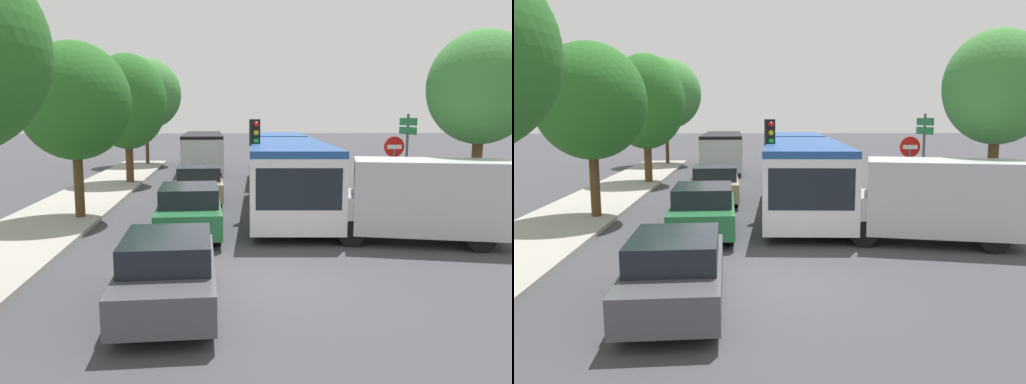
% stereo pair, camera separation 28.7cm
% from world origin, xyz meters
% --- Properties ---
extents(ground_plane, '(200.00, 200.00, 0.00)m').
position_xyz_m(ground_plane, '(0.00, 0.00, 0.00)').
color(ground_plane, '#3D3D42').
extents(kerb_strip_left, '(3.20, 34.02, 0.14)m').
position_xyz_m(kerb_strip_left, '(-6.51, 12.01, 0.07)').
color(kerb_strip_left, '#9E998E').
rests_on(kerb_strip_left, ground).
extents(articulated_bus, '(3.98, 17.54, 2.58)m').
position_xyz_m(articulated_bus, '(1.86, 11.44, 1.49)').
color(articulated_bus, silver).
rests_on(articulated_bus, ground).
extents(city_bus_rear, '(2.63, 11.12, 2.39)m').
position_xyz_m(city_bus_rear, '(-1.93, 24.02, 1.38)').
color(city_bus_rear, silver).
rests_on(city_bus_rear, ground).
extents(queued_car_graphite, '(1.79, 3.99, 1.37)m').
position_xyz_m(queued_car_graphite, '(-1.88, -1.18, 0.69)').
color(queued_car_graphite, '#47474C').
rests_on(queued_car_graphite, ground).
extents(queued_car_green, '(1.93, 4.31, 1.48)m').
position_xyz_m(queued_car_green, '(-1.80, 4.60, 0.75)').
color(queued_car_green, '#236638').
rests_on(queued_car_green, ground).
extents(queued_car_tan, '(1.97, 4.41, 1.52)m').
position_xyz_m(queued_car_tan, '(-1.73, 10.35, 0.77)').
color(queued_car_tan, tan).
rests_on(queued_car_tan, ground).
extents(white_van, '(5.33, 3.14, 2.31)m').
position_xyz_m(white_van, '(4.64, 3.23, 1.24)').
color(white_van, '#B7BABF').
rests_on(white_van, ground).
extents(traffic_light, '(0.36, 0.39, 3.40)m').
position_xyz_m(traffic_light, '(0.31, 6.86, 2.50)').
color(traffic_light, '#56595E').
rests_on(traffic_light, ground).
extents(no_entry_sign, '(0.70, 0.08, 2.82)m').
position_xyz_m(no_entry_sign, '(5.05, 6.56, 1.88)').
color(no_entry_sign, '#56595E').
rests_on(no_entry_sign, ground).
extents(direction_sign_post, '(0.15, 1.40, 3.60)m').
position_xyz_m(direction_sign_post, '(6.31, 8.68, 2.55)').
color(direction_sign_post, '#56595E').
rests_on(direction_sign_post, ground).
extents(tree_left_mid, '(3.65, 3.65, 5.92)m').
position_xyz_m(tree_left_mid, '(-5.61, 6.93, 3.98)').
color(tree_left_mid, '#51381E').
rests_on(tree_left_mid, ground).
extents(tree_left_far, '(3.97, 3.97, 6.68)m').
position_xyz_m(tree_left_far, '(-5.50, 16.20, 4.13)').
color(tree_left_far, '#51381E').
rests_on(tree_left_far, ground).
extents(tree_left_distant, '(5.06, 5.06, 7.63)m').
position_xyz_m(tree_left_distant, '(-6.08, 26.61, 4.99)').
color(tree_left_distant, '#51381E').
rests_on(tree_left_distant, ground).
extents(tree_right_near, '(3.27, 3.27, 6.13)m').
position_xyz_m(tree_right_near, '(7.24, 5.14, 4.27)').
color(tree_right_near, '#51381E').
rests_on(tree_right_near, ground).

